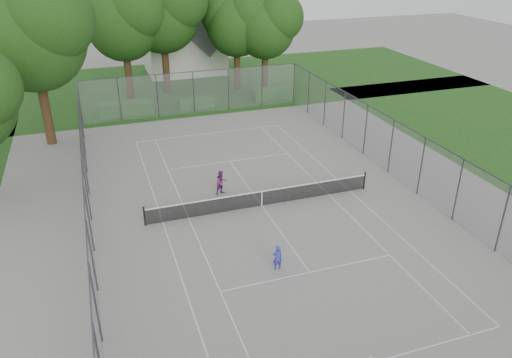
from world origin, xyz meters
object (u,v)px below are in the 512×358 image
object	(u,v)px
tennis_net	(262,198)
woman_player	(221,182)
house	(184,34)
girl_player	(277,257)

from	to	relation	value
tennis_net	woman_player	bearing A→B (deg)	128.71
tennis_net	house	world-z (taller)	house
girl_player	woman_player	xyz separation A→B (m)	(-0.44, 7.81, 0.11)
woman_player	girl_player	bearing A→B (deg)	-106.97
girl_player	house	bearing A→B (deg)	-96.33
house	woman_player	xyz separation A→B (m)	(-3.85, -28.93, -3.32)
tennis_net	girl_player	xyz separation A→B (m)	(-1.27, -5.67, 0.10)
tennis_net	woman_player	xyz separation A→B (m)	(-1.71, 2.14, 0.21)
girl_player	woman_player	world-z (taller)	woman_player
tennis_net	house	bearing A→B (deg)	86.06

